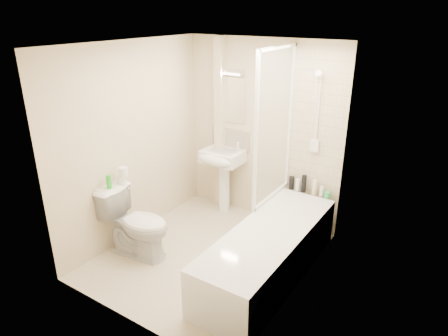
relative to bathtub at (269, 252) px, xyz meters
The scene contains 25 objects.
floor 0.81m from the bathtub, behind, with size 2.50×2.50×0.00m, color beige.
wall_back 1.67m from the bathtub, 122.43° to the left, with size 2.20×0.02×2.40m, color beige.
wall_left 2.06m from the bathtub, behind, with size 0.02×2.50×2.40m, color beige.
wall_right 0.98m from the bathtub, 11.25° to the right, with size 0.02×2.50×2.40m, color beige.
ceiling 2.24m from the bathtub, behind, with size 2.20×2.50×0.02m, color white.
tile_back 1.63m from the bathtub, 90.00° to the left, with size 0.70×0.01×1.75m, color beige.
tile_right 1.19m from the bathtub, ahead, with size 0.01×2.10×1.75m, color beige.
pipe_boxing 1.99m from the bathtub, 140.72° to the left, with size 0.12×0.12×2.40m, color beige.
splashback 1.85m from the bathtub, 136.43° to the left, with size 0.60×0.01×0.30m, color beige.
mirror 2.13m from the bathtub, 136.48° to the left, with size 0.46×0.01×0.60m, color white.
strip_light 2.36m from the bathtub, 137.05° to the left, with size 0.42×0.07×0.07m, color silver.
bathtub is the anchor object (origin of this frame).
shower_screen 1.41m from the bathtub, 115.65° to the left, with size 0.04×0.92×1.80m.
shower_fixture 1.69m from the bathtub, 90.09° to the left, with size 0.10×0.16×0.99m.
pedestal_sink 1.61m from the bathtub, 142.51° to the left, with size 0.54×0.49×1.04m.
bottle_black_a 1.17m from the bathtub, 102.77° to the left, with size 0.07×0.07×0.17m, color black.
bottle_white_a 1.15m from the bathtub, 98.47° to the left, with size 0.06×0.06×0.15m, color white.
bottle_black_b 1.16m from the bathtub, 94.20° to the left, with size 0.06×0.06×0.22m, color black.
bottle_cream 1.15m from the bathtub, 86.84° to the left, with size 0.05×0.05×0.19m, color beige.
bottle_white_b 1.15m from the bathtub, 81.82° to the left, with size 0.05×0.05×0.13m, color white.
bottle_green 1.15m from the bathtub, 77.95° to the left, with size 0.07×0.07×0.08m, color green.
toilet 1.55m from the bathtub, 162.12° to the right, with size 0.85×0.55×0.82m, color white.
toilet_roll_lower 1.87m from the bathtub, 167.03° to the right, with size 0.11×0.11×0.10m, color white.
toilet_roll_upper 1.87m from the bathtub, 167.04° to the right, with size 0.10×0.10×0.10m, color white.
green_bottle 1.94m from the bathtub, 161.69° to the right, with size 0.06×0.06×0.16m, color green.
Camera 1 is at (2.34, -3.23, 2.72)m, focal length 32.00 mm.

